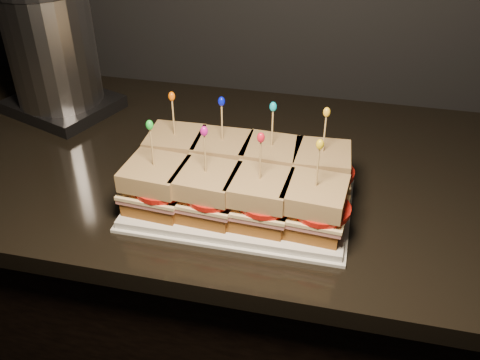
# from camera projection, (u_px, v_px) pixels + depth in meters

# --- Properties ---
(cabinet) EXTENTS (2.37, 0.66, 0.85)m
(cabinet) POSITION_uv_depth(u_px,v_px,m) (206.00, 311.00, 1.35)
(cabinet) COLOR black
(cabinet) RESTS_ON ground
(granite_slab) EXTENTS (2.41, 0.70, 0.04)m
(granite_slab) POSITION_uv_depth(u_px,v_px,m) (198.00, 164.00, 1.10)
(granite_slab) COLOR black
(granite_slab) RESTS_ON cabinet
(platter) EXTENTS (0.38, 0.23, 0.02)m
(platter) POSITION_uv_depth(u_px,v_px,m) (240.00, 201.00, 0.95)
(platter) COLOR white
(platter) RESTS_ON granite_slab
(platter_rim) EXTENTS (0.39, 0.25, 0.01)m
(platter_rim) POSITION_uv_depth(u_px,v_px,m) (240.00, 204.00, 0.95)
(platter_rim) COLOR white
(platter_rim) RESTS_ON granite_slab
(sandwich_0_bread_bot) EXTENTS (0.10, 0.10, 0.03)m
(sandwich_0_bread_bot) POSITION_uv_depth(u_px,v_px,m) (177.00, 166.00, 1.01)
(sandwich_0_bread_bot) COLOR brown
(sandwich_0_bread_bot) RESTS_ON platter
(sandwich_0_ham) EXTENTS (0.11, 0.10, 0.01)m
(sandwich_0_ham) POSITION_uv_depth(u_px,v_px,m) (177.00, 158.00, 1.00)
(sandwich_0_ham) COLOR tan
(sandwich_0_ham) RESTS_ON sandwich_0_bread_bot
(sandwich_0_cheese) EXTENTS (0.11, 0.11, 0.01)m
(sandwich_0_cheese) POSITION_uv_depth(u_px,v_px,m) (176.00, 155.00, 0.99)
(sandwich_0_cheese) COLOR #FFE19E
(sandwich_0_cheese) RESTS_ON sandwich_0_ham
(sandwich_0_tomato) EXTENTS (0.09, 0.09, 0.01)m
(sandwich_0_tomato) POSITION_uv_depth(u_px,v_px,m) (181.00, 154.00, 0.98)
(sandwich_0_tomato) COLOR red
(sandwich_0_tomato) RESTS_ON sandwich_0_cheese
(sandwich_0_bread_top) EXTENTS (0.10, 0.10, 0.03)m
(sandwich_0_bread_top) POSITION_uv_depth(u_px,v_px,m) (175.00, 142.00, 0.98)
(sandwich_0_bread_top) COLOR brown
(sandwich_0_bread_top) RESTS_ON sandwich_0_tomato
(sandwich_0_pick) EXTENTS (0.00, 0.00, 0.09)m
(sandwich_0_pick) POSITION_uv_depth(u_px,v_px,m) (174.00, 119.00, 0.95)
(sandwich_0_pick) COLOR tan
(sandwich_0_pick) RESTS_ON sandwich_0_bread_top
(sandwich_0_frill) EXTENTS (0.01, 0.01, 0.02)m
(sandwich_0_frill) POSITION_uv_depth(u_px,v_px,m) (172.00, 96.00, 0.92)
(sandwich_0_frill) COLOR #E95B03
(sandwich_0_frill) RESTS_ON sandwich_0_pick
(sandwich_1_bread_bot) EXTENTS (0.10, 0.10, 0.03)m
(sandwich_1_bread_bot) POSITION_uv_depth(u_px,v_px,m) (223.00, 172.00, 0.99)
(sandwich_1_bread_bot) COLOR brown
(sandwich_1_bread_bot) RESTS_ON platter
(sandwich_1_ham) EXTENTS (0.11, 0.10, 0.01)m
(sandwich_1_ham) POSITION_uv_depth(u_px,v_px,m) (223.00, 164.00, 0.98)
(sandwich_1_ham) COLOR tan
(sandwich_1_ham) RESTS_ON sandwich_1_bread_bot
(sandwich_1_cheese) EXTENTS (0.11, 0.10, 0.01)m
(sandwich_1_cheese) POSITION_uv_depth(u_px,v_px,m) (223.00, 161.00, 0.98)
(sandwich_1_cheese) COLOR #FFE19E
(sandwich_1_cheese) RESTS_ON sandwich_1_ham
(sandwich_1_tomato) EXTENTS (0.09, 0.09, 0.01)m
(sandwich_1_tomato) POSITION_uv_depth(u_px,v_px,m) (228.00, 160.00, 0.96)
(sandwich_1_tomato) COLOR red
(sandwich_1_tomato) RESTS_ON sandwich_1_cheese
(sandwich_1_bread_top) EXTENTS (0.10, 0.10, 0.03)m
(sandwich_1_bread_top) POSITION_uv_depth(u_px,v_px,m) (222.00, 147.00, 0.96)
(sandwich_1_bread_top) COLOR brown
(sandwich_1_bread_top) RESTS_ON sandwich_1_tomato
(sandwich_1_pick) EXTENTS (0.00, 0.00, 0.09)m
(sandwich_1_pick) POSITION_uv_depth(u_px,v_px,m) (222.00, 125.00, 0.93)
(sandwich_1_pick) COLOR tan
(sandwich_1_pick) RESTS_ON sandwich_1_bread_top
(sandwich_1_frill) EXTENTS (0.01, 0.01, 0.02)m
(sandwich_1_frill) POSITION_uv_depth(u_px,v_px,m) (221.00, 101.00, 0.91)
(sandwich_1_frill) COLOR #050ED7
(sandwich_1_frill) RESTS_ON sandwich_1_pick
(sandwich_2_bread_bot) EXTENTS (0.10, 0.10, 0.03)m
(sandwich_2_bread_bot) POSITION_uv_depth(u_px,v_px,m) (270.00, 178.00, 0.97)
(sandwich_2_bread_bot) COLOR brown
(sandwich_2_bread_bot) RESTS_ON platter
(sandwich_2_ham) EXTENTS (0.11, 0.11, 0.01)m
(sandwich_2_ham) POSITION_uv_depth(u_px,v_px,m) (271.00, 170.00, 0.96)
(sandwich_2_ham) COLOR tan
(sandwich_2_ham) RESTS_ON sandwich_2_bread_bot
(sandwich_2_cheese) EXTENTS (0.11, 0.11, 0.01)m
(sandwich_2_cheese) POSITION_uv_depth(u_px,v_px,m) (271.00, 167.00, 0.96)
(sandwich_2_cheese) COLOR #FFE19E
(sandwich_2_cheese) RESTS_ON sandwich_2_ham
(sandwich_2_tomato) EXTENTS (0.09, 0.09, 0.01)m
(sandwich_2_tomato) POSITION_uv_depth(u_px,v_px,m) (277.00, 166.00, 0.95)
(sandwich_2_tomato) COLOR red
(sandwich_2_tomato) RESTS_ON sandwich_2_cheese
(sandwich_2_bread_top) EXTENTS (0.10, 0.10, 0.03)m
(sandwich_2_bread_top) POSITION_uv_depth(u_px,v_px,m) (271.00, 153.00, 0.94)
(sandwich_2_bread_top) COLOR brown
(sandwich_2_bread_top) RESTS_ON sandwich_2_tomato
(sandwich_2_pick) EXTENTS (0.00, 0.00, 0.09)m
(sandwich_2_pick) POSITION_uv_depth(u_px,v_px,m) (272.00, 130.00, 0.92)
(sandwich_2_pick) COLOR tan
(sandwich_2_pick) RESTS_ON sandwich_2_bread_top
(sandwich_2_frill) EXTENTS (0.01, 0.01, 0.02)m
(sandwich_2_frill) POSITION_uv_depth(u_px,v_px,m) (273.00, 107.00, 0.89)
(sandwich_2_frill) COLOR #0BAFC8
(sandwich_2_frill) RESTS_ON sandwich_2_pick
(sandwich_3_bread_bot) EXTENTS (0.10, 0.10, 0.03)m
(sandwich_3_bread_bot) POSITION_uv_depth(u_px,v_px,m) (319.00, 184.00, 0.96)
(sandwich_3_bread_bot) COLOR brown
(sandwich_3_bread_bot) RESTS_ON platter
(sandwich_3_ham) EXTENTS (0.11, 0.11, 0.01)m
(sandwich_3_ham) POSITION_uv_depth(u_px,v_px,m) (320.00, 176.00, 0.95)
(sandwich_3_ham) COLOR tan
(sandwich_3_ham) RESTS_ON sandwich_3_bread_bot
(sandwich_3_cheese) EXTENTS (0.11, 0.11, 0.01)m
(sandwich_3_cheese) POSITION_uv_depth(u_px,v_px,m) (320.00, 173.00, 0.94)
(sandwich_3_cheese) COLOR #FFE19E
(sandwich_3_cheese) RESTS_ON sandwich_3_ham
(sandwich_3_tomato) EXTENTS (0.09, 0.09, 0.01)m
(sandwich_3_tomato) POSITION_uv_depth(u_px,v_px,m) (327.00, 172.00, 0.93)
(sandwich_3_tomato) COLOR red
(sandwich_3_tomato) RESTS_ON sandwich_3_cheese
(sandwich_3_bread_top) EXTENTS (0.10, 0.10, 0.03)m
(sandwich_3_bread_top) POSITION_uv_depth(u_px,v_px,m) (322.00, 159.00, 0.93)
(sandwich_3_bread_top) COLOR brown
(sandwich_3_bread_top) RESTS_ON sandwich_3_tomato
(sandwich_3_pick) EXTENTS (0.00, 0.00, 0.09)m
(sandwich_3_pick) POSITION_uv_depth(u_px,v_px,m) (324.00, 136.00, 0.90)
(sandwich_3_pick) COLOR tan
(sandwich_3_pick) RESTS_ON sandwich_3_bread_top
(sandwich_3_frill) EXTENTS (0.01, 0.01, 0.02)m
(sandwich_3_frill) POSITION_uv_depth(u_px,v_px,m) (327.00, 112.00, 0.87)
(sandwich_3_frill) COLOR yellow
(sandwich_3_frill) RESTS_ON sandwich_3_pick
(sandwich_4_bread_bot) EXTENTS (0.10, 0.10, 0.03)m
(sandwich_4_bread_bot) POSITION_uv_depth(u_px,v_px,m) (158.00, 199.00, 0.92)
(sandwich_4_bread_bot) COLOR brown
(sandwich_4_bread_bot) RESTS_ON platter
(sandwich_4_ham) EXTENTS (0.11, 0.11, 0.01)m
(sandwich_4_ham) POSITION_uv_depth(u_px,v_px,m) (157.00, 191.00, 0.91)
(sandwich_4_ham) COLOR tan
(sandwich_4_ham) RESTS_ON sandwich_4_bread_bot
(sandwich_4_cheese) EXTENTS (0.11, 0.11, 0.01)m
(sandwich_4_cheese) POSITION_uv_depth(u_px,v_px,m) (156.00, 187.00, 0.91)
(sandwich_4_cheese) COLOR #FFE19E
(sandwich_4_cheese) RESTS_ON sandwich_4_ham
(sandwich_4_tomato) EXTENTS (0.09, 0.09, 0.01)m
(sandwich_4_tomato) POSITION_uv_depth(u_px,v_px,m) (161.00, 186.00, 0.89)
(sandwich_4_tomato) COLOR red
(sandwich_4_tomato) RESTS_ON sandwich_4_cheese
(sandwich_4_bread_top) EXTENTS (0.10, 0.10, 0.03)m
(sandwich_4_bread_top) POSITION_uv_depth(u_px,v_px,m) (155.00, 173.00, 0.89)
(sandwich_4_bread_top) COLOR brown
(sandwich_4_bread_top) RESTS_ON sandwich_4_tomato
(sandwich_4_pick) EXTENTS (0.00, 0.00, 0.09)m
(sandwich_4_pick) POSITION_uv_depth(u_px,v_px,m) (152.00, 149.00, 0.86)
(sandwich_4_pick) COLOR tan
(sandwich_4_pick) RESTS_ON sandwich_4_bread_top
(sandwich_4_frill) EXTENTS (0.01, 0.01, 0.02)m
(sandwich_4_frill) POSITION_uv_depth(u_px,v_px,m) (150.00, 125.00, 0.84)
(sandwich_4_frill) COLOR green
(sandwich_4_frill) RESTS_ON sandwich_4_pick
(sandwich_5_bread_bot) EXTENTS (0.10, 0.10, 0.03)m
(sandwich_5_bread_bot) POSITION_uv_depth(u_px,v_px,m) (207.00, 206.00, 0.90)
(sandwich_5_bread_bot) COLOR brown
(sandwich_5_bread_bot) RESTS_ON platter
(sandwich_5_ham) EXTENTS (0.11, 0.11, 0.01)m
(sandwich_5_ham) POSITION_uv_depth(u_px,v_px,m) (207.00, 197.00, 0.89)
(sandwich_5_ham) COLOR tan
(sandwich_5_ham) RESTS_ON sandwich_5_bread_bot
(sandwich_5_cheese) EXTENTS (0.11, 0.11, 0.01)m
(sandwich_5_cheese) POSITION_uv_depth(u_px,v_px,m) (207.00, 194.00, 0.89)
(sandwich_5_cheese) COLOR #FFE19E
(sandwich_5_cheese) RESTS_ON sandwich_5_ham
(sandwich_5_tomato) EXTENTS (0.09, 0.09, 0.01)m
(sandwich_5_tomato) POSITION_uv_depth(u_px,v_px,m) (213.00, 193.00, 0.88)
(sandwich_5_tomato) COLOR red
(sandwich_5_tomato) RESTS_ON sandwich_5_cheese
(sandwich_5_bread_top) EXTENTS (0.10, 0.10, 0.03)m
(sandwich_5_bread_top) POSITION_uv_depth(u_px,v_px,m) (206.00, 180.00, 0.87)
(sandwich_5_bread_top) COLOR brown
(sandwich_5_bread_top) RESTS_ON sandwich_5_tomato
(sandwich_5_pick) EXTENTS (0.00, 0.00, 0.09)m
(sandwich_5_pick) POSITION_uv_depth(u_px,v_px,m) (205.00, 156.00, 0.85)
(sandwich_5_pick) COLOR tan
(sandwich_5_pick) RESTS_ON sandwich_5_bread_top
(sandwich_5_frill) EXTENTS (0.01, 0.01, 0.02)m
(sandwich_5_frill) POSITION_uv_depth(u_px,v_px,m) (204.00, 131.00, 0.82)
(sandwich_5_frill) COLOR #C01289
(sandwich_5_frill) RESTS_ON sandwich_5_pick
(sandwich_6_bread_bot) EXTENTS (0.10, 0.10, 0.03)m
(sandwich_6_bread_bot) POSITION_uv_depth(u_px,v_px,m) (259.00, 213.00, 0.89)
(sandwich_6_bread_bot) COLOR brown
(sandwich_6_bread_bot) RESTS_ON platter
(sandwich_6_ham) EXTENTS (0.11, 0.10, 0.01)m
(sandwich_6_ham) POSITION_uv_depth(u_px,v_px,m) (259.00, 205.00, 0.88)
(sandwich_6_ham) COLOR tan
(sandwich_6_ham) RESTS_ON sandwich_6_bread_bot
(sandwich_6_cheese) EXTENTS (0.11, 0.11, 0.01)m
(sandwich_6_cheese) POSITION_uv_depth(u_px,v_px,m) (259.00, 201.00, 0.87)
(sandwich_6_cheese) COLOR #FFE19E
(sandwich_6_cheese) RESTS_ON sandwich_6_ham
(sandwich_6_tomato) EXTENTS (0.09, 0.09, 0.01)m
(sandwich_6_tomato) POSITION_uv_depth(u_px,v_px,m) (266.00, 201.00, 0.86)
(sandwich_6_tomato) COLOR red
(sandwich_6_tomato) RESTS_ON sandwich_6_cheese
(sandwich_6_bread_top) EXTENTS (0.10, 0.10, 0.03)m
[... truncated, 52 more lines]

